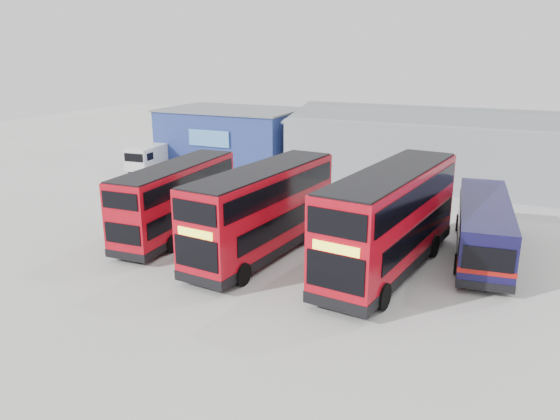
% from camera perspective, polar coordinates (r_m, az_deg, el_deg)
% --- Properties ---
extents(ground_plane, '(120.00, 120.00, 0.00)m').
position_cam_1_polar(ground_plane, '(30.15, 1.72, -3.73)').
color(ground_plane, '#A7A7A1').
rests_on(ground_plane, ground).
extents(office_block, '(12.30, 8.32, 5.12)m').
position_cam_1_polar(office_block, '(51.23, -5.01, 7.67)').
color(office_block, navy).
rests_on(office_block, ground).
extents(maintenance_shed, '(30.50, 12.00, 5.89)m').
position_cam_1_polar(maintenance_shed, '(46.87, 20.64, 5.87)').
color(maintenance_shed, gray).
rests_on(maintenance_shed, ground).
extents(double_decker_left, '(2.84, 10.00, 4.19)m').
position_cam_1_polar(double_decker_left, '(31.65, -10.76, 0.93)').
color(double_decker_left, '#B50A18').
rests_on(double_decker_left, ground).
extents(double_decker_centre, '(3.79, 11.18, 4.64)m').
position_cam_1_polar(double_decker_centre, '(28.15, -1.81, -0.27)').
color(double_decker_centre, '#B50A18').
rests_on(double_decker_centre, ground).
extents(double_decker_right, '(4.33, 12.07, 5.00)m').
position_cam_1_polar(double_decker_right, '(26.58, 11.41, -1.22)').
color(double_decker_right, '#B50A18').
rests_on(double_decker_right, ground).
extents(single_decker_blue, '(3.65, 10.93, 2.91)m').
position_cam_1_polar(single_decker_blue, '(30.20, 20.48, -1.88)').
color(single_decker_blue, '#0D0F3A').
rests_on(single_decker_blue, ground).
extents(panel_van, '(2.50, 5.25, 2.23)m').
position_cam_1_polar(panel_van, '(49.97, -13.38, 5.50)').
color(panel_van, silver).
rests_on(panel_van, ground).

